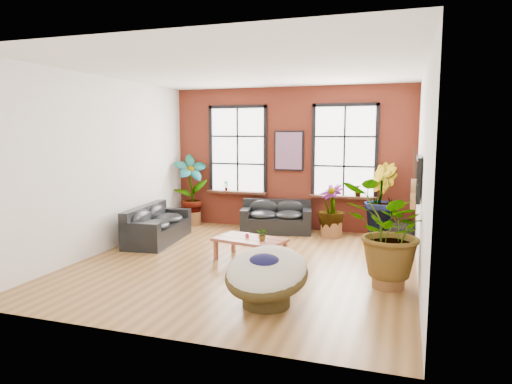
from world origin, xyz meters
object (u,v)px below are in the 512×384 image
coffee_table (250,241)px  papasan_chair (266,274)px  sofa_back (276,218)px  sofa_left (156,225)px

coffee_table → papasan_chair: 2.30m
sofa_back → sofa_left: sofa_left is taller
coffee_table → sofa_left: bearing=175.4°
sofa_back → papasan_chair: 4.77m
sofa_back → sofa_left: size_ratio=0.87×
sofa_left → coffee_table: (2.47, -0.77, 0.02)m
sofa_left → papasan_chair: bearing=-136.4°
sofa_left → papasan_chair: size_ratio=1.65×
sofa_left → papasan_chair: papasan_chair is taller
sofa_back → sofa_left: (-2.27, -1.77, 0.01)m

